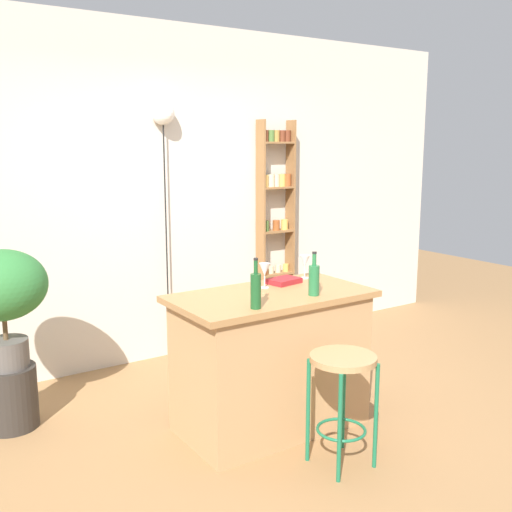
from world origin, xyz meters
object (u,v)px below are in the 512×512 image
Objects in this scene: wine_glass_left at (305,262)px; pendant_globe_light at (163,118)px; bar_stool at (343,382)px; plant_stool at (11,397)px; wine_glass_center at (265,270)px; bottle_olive_oil at (314,279)px; potted_plant at (2,292)px; cookbook at (284,281)px; bottle_vinegar at (256,290)px; spice_shelf at (276,222)px.

pendant_globe_light is at bearing 108.15° from wine_glass_left.
bar_stool is at bearing -114.43° from wine_glass_left.
plant_stool is 2.15m from wine_glass_left.
plant_stool is at bearing 151.94° from wine_glass_center.
bottle_olive_oil reaches higher than wine_glass_left.
pendant_globe_light is (1.43, 0.62, 1.11)m from potted_plant.
cookbook reaches higher than bar_stool.
wine_glass_center is (-0.01, 0.76, 0.51)m from bar_stool.
bottle_vinegar is 1.79× the size of wine_glass_left.
pendant_globe_light reaches higher than potted_plant.
wine_glass_left is at bearing 58.51° from bottle_olive_oil.
potted_plant reaches higher than cookbook.
bottle_olive_oil is at bearing -118.51° from spice_shelf.
bottle_olive_oil is (0.13, 0.43, 0.50)m from bar_stool.
spice_shelf reaches higher than wine_glass_left.
bar_stool is at bearing -106.86° from bottle_olive_oil.
spice_shelf is 1.94m from bottle_olive_oil.
cookbook is (0.04, 0.36, -0.09)m from bottle_olive_oil.
wine_glass_center is at bearing -88.44° from pendant_globe_light.
plant_stool is 0.19× the size of pendant_globe_light.
potted_plant reaches higher than plant_stool.
bottle_olive_oil is 0.94× the size of bottle_vinegar.
wine_glass_left reaches higher than plant_stool.
bottle_vinegar is at bearing -130.31° from wine_glass_center.
wine_glass_left is (1.86, -0.70, 0.81)m from plant_stool.
spice_shelf is 1.46m from wine_glass_left.
pendant_globe_light reaches higher than wine_glass_center.
potted_plant is 3.66× the size of cookbook.
potted_plant is 4.68× the size of wine_glass_center.
bottle_vinegar is at bearing -150.91° from cookbook.
potted_plant is 1.63m from bottle_vinegar.
pendant_globe_light reaches higher than bottle_vinegar.
bar_stool is at bearing -112.12° from cookbook.
wine_glass_center is at bearing -28.06° from plant_stool.
bar_stool is at bearing -88.97° from wine_glass_center.
plant_stool is 0.54× the size of potted_plant.
potted_plant is at bearing 159.30° from wine_glass_left.
cookbook is (0.51, 0.41, -0.09)m from bottle_vinegar.
wine_glass_center reaches higher than plant_stool.
spice_shelf is 1.62m from cookbook.
potted_plant is 1.66m from wine_glass_center.
bottle_olive_oil is 0.48m from wine_glass_left.
wine_glass_left is at bearing -20.70° from potted_plant.
wine_glass_center is at bearing -127.94° from spice_shelf.
spice_shelf is 9.71× the size of cookbook.
plant_stool is at bearing -156.61° from pendant_globe_light.
plant_stool is at bearing 135.00° from potted_plant.
bottle_olive_oil reaches higher than bar_stool.
potted_plant is 0.36× the size of pendant_globe_light.
potted_plant is at bearing 151.94° from wine_glass_center.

